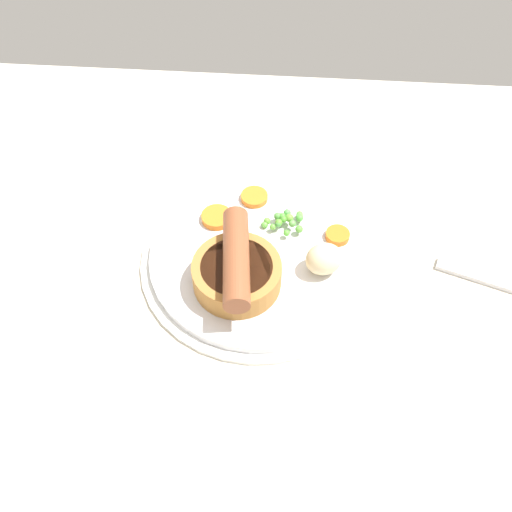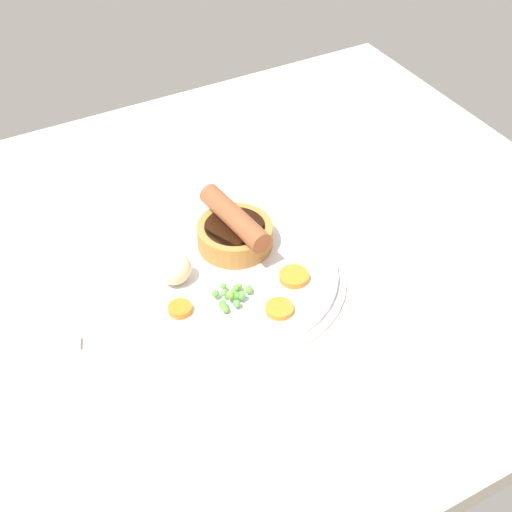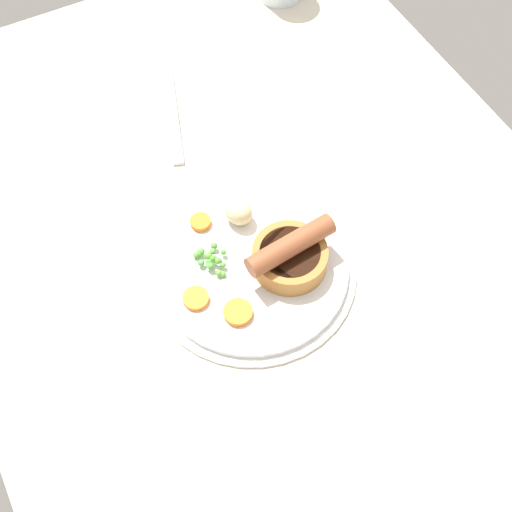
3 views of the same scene
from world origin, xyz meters
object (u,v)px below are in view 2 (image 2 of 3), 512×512
object	(u,v)px
pea_pile	(233,296)
carrot_slice_0	(279,309)
carrot_slice_4	(180,309)
carrot_slice_5	(294,277)
potato_chunk_0	(176,270)
sausage_pudding	(236,232)
dinner_plate	(237,275)

from	to	relation	value
pea_pile	carrot_slice_0	distance (cm)	5.56
carrot_slice_4	carrot_slice_5	world-z (taller)	same
carrot_slice_0	carrot_slice_5	size ratio (longest dim) A/B	0.91
pea_pile	potato_chunk_0	xyz separation A→B (cm)	(-4.29, 6.12, 0.94)
sausage_pudding	carrot_slice_5	world-z (taller)	sausage_pudding
dinner_plate	carrot_slice_4	bearing A→B (deg)	-161.76
dinner_plate	carrot_slice_0	bearing A→B (deg)	-82.06
pea_pile	potato_chunk_0	size ratio (longest dim) A/B	1.25
dinner_plate	pea_pile	xyz separation A→B (cm)	(-2.80, -4.33, 1.74)
potato_chunk_0	carrot_slice_5	xyz separation A→B (cm)	(12.33, -6.36, -1.44)
pea_pile	carrot_slice_4	size ratio (longest dim) A/B	1.82
dinner_plate	carrot_slice_0	size ratio (longest dim) A/B	8.20
sausage_pudding	potato_chunk_0	xyz separation A→B (cm)	(-9.07, -2.25, -0.38)
dinner_plate	potato_chunk_0	xyz separation A→B (cm)	(-7.08, 1.79, 2.68)
dinner_plate	carrot_slice_4	size ratio (longest dim) A/B	9.71
sausage_pudding	carrot_slice_4	size ratio (longest dim) A/B	4.39
potato_chunk_0	carrot_slice_0	distance (cm)	13.04
carrot_slice_0	sausage_pudding	bearing A→B (deg)	86.08
potato_chunk_0	carrot_slice_0	world-z (taller)	potato_chunk_0
sausage_pudding	carrot_slice_4	distance (cm)	12.90
pea_pile	potato_chunk_0	world-z (taller)	potato_chunk_0
dinner_plate	carrot_slice_5	distance (cm)	7.07
pea_pile	carrot_slice_4	xyz separation A→B (cm)	(-5.95, 1.45, -0.51)
carrot_slice_4	carrot_slice_0	bearing A→B (deg)	-28.31
dinner_plate	carrot_slice_0	world-z (taller)	carrot_slice_0
sausage_pudding	potato_chunk_0	world-z (taller)	sausage_pudding
dinner_plate	pea_pile	world-z (taller)	pea_pile
carrot_slice_0	carrot_slice_5	world-z (taller)	carrot_slice_5
sausage_pudding	carrot_slice_4	world-z (taller)	sausage_pudding
potato_chunk_0	carrot_slice_4	xyz separation A→B (cm)	(-1.66, -4.67, -1.45)
sausage_pudding	pea_pile	size ratio (longest dim) A/B	2.41
dinner_plate	sausage_pudding	bearing A→B (deg)	63.84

